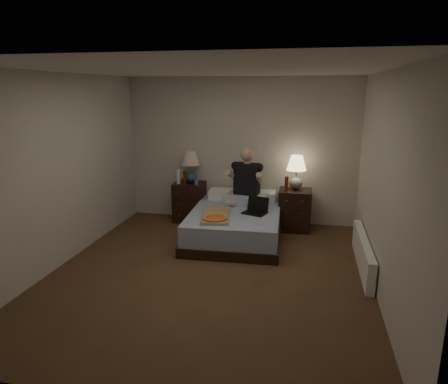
% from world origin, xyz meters
% --- Properties ---
extents(floor, '(4.00, 4.50, 0.00)m').
position_xyz_m(floor, '(0.00, 0.00, 0.00)').
color(floor, brown).
rests_on(floor, ground).
extents(ceiling, '(4.00, 4.50, 0.00)m').
position_xyz_m(ceiling, '(0.00, 0.00, 2.50)').
color(ceiling, white).
rests_on(ceiling, ground).
extents(wall_back, '(4.00, 0.00, 2.50)m').
position_xyz_m(wall_back, '(0.00, 2.25, 1.25)').
color(wall_back, silver).
rests_on(wall_back, ground).
extents(wall_front, '(4.00, 0.00, 2.50)m').
position_xyz_m(wall_front, '(0.00, -2.25, 1.25)').
color(wall_front, silver).
rests_on(wall_front, ground).
extents(wall_left, '(0.00, 4.50, 2.50)m').
position_xyz_m(wall_left, '(-2.00, 0.00, 1.25)').
color(wall_left, silver).
rests_on(wall_left, ground).
extents(wall_right, '(0.00, 4.50, 2.50)m').
position_xyz_m(wall_right, '(2.00, 0.00, 1.25)').
color(wall_right, silver).
rests_on(wall_right, ground).
extents(bed, '(1.44, 1.87, 0.45)m').
position_xyz_m(bed, '(0.10, 1.31, 0.23)').
color(bed, '#516EA2').
rests_on(bed, floor).
extents(nightstand_left, '(0.55, 0.50, 0.69)m').
position_xyz_m(nightstand_left, '(-0.86, 2.02, 0.34)').
color(nightstand_left, black).
rests_on(nightstand_left, floor).
extents(nightstand_right, '(0.53, 0.48, 0.68)m').
position_xyz_m(nightstand_right, '(0.99, 1.91, 0.34)').
color(nightstand_right, black).
rests_on(nightstand_right, floor).
extents(lamp_left, '(0.39, 0.39, 0.56)m').
position_xyz_m(lamp_left, '(-0.84, 2.05, 0.97)').
color(lamp_left, navy).
rests_on(lamp_left, nightstand_left).
extents(lamp_right, '(0.40, 0.40, 0.56)m').
position_xyz_m(lamp_right, '(0.98, 1.98, 0.96)').
color(lamp_right, gray).
rests_on(lamp_right, nightstand_right).
extents(water_bottle, '(0.07, 0.07, 0.25)m').
position_xyz_m(water_bottle, '(-1.03, 1.91, 0.81)').
color(water_bottle, white).
rests_on(water_bottle, nightstand_left).
extents(soda_can, '(0.07, 0.07, 0.10)m').
position_xyz_m(soda_can, '(-0.69, 1.86, 0.74)').
color(soda_can, '#9D9D99').
rests_on(soda_can, nightstand_left).
extents(beer_bottle_left, '(0.06, 0.06, 0.23)m').
position_xyz_m(beer_bottle_left, '(-0.91, 1.92, 0.80)').
color(beer_bottle_left, '#55180C').
rests_on(beer_bottle_left, nightstand_left).
extents(beer_bottle_right, '(0.06, 0.06, 0.23)m').
position_xyz_m(beer_bottle_right, '(0.84, 1.85, 0.80)').
color(beer_bottle_right, '#602A0D').
rests_on(beer_bottle_right, nightstand_right).
extents(person, '(0.73, 0.61, 0.93)m').
position_xyz_m(person, '(0.20, 1.70, 0.92)').
color(person, black).
rests_on(person, bed).
extents(laptop, '(0.41, 0.38, 0.24)m').
position_xyz_m(laptop, '(0.41, 1.21, 0.57)').
color(laptop, black).
rests_on(laptop, bed).
extents(pizza_box, '(0.53, 0.82, 0.08)m').
position_xyz_m(pizza_box, '(-0.10, 0.74, 0.49)').
color(pizza_box, tan).
rests_on(pizza_box, bed).
extents(radiator, '(0.10, 1.60, 0.40)m').
position_xyz_m(radiator, '(1.93, 0.59, 0.20)').
color(radiator, white).
rests_on(radiator, floor).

